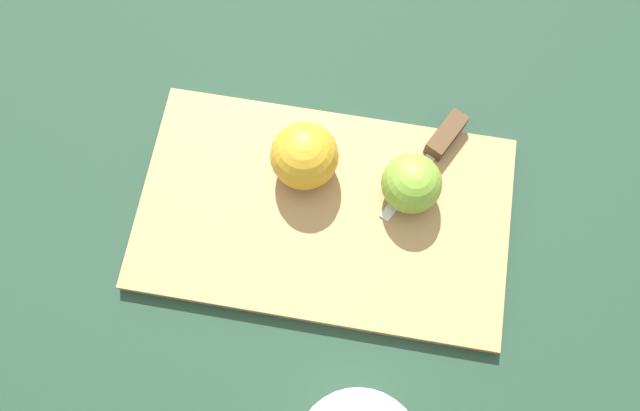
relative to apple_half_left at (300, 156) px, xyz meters
name	(u,v)px	position (x,y,z in m)	size (l,w,h in m)	color
ground_plane	(320,215)	(0.02, -0.05, -0.05)	(4.00, 4.00, 0.00)	#1E3828
cutting_board	(320,213)	(0.02, -0.05, -0.05)	(0.46, 0.32, 0.02)	#A37A4C
apple_half_left	(300,156)	(0.00, 0.00, 0.00)	(0.08, 0.08, 0.08)	gold
apple_half_right	(407,184)	(0.12, -0.03, 0.00)	(0.07, 0.07, 0.07)	olive
knife	(438,140)	(0.16, 0.04, -0.03)	(0.11, 0.14, 0.02)	silver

